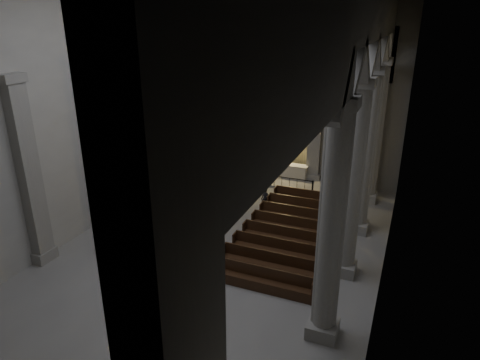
% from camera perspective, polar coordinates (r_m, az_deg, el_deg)
% --- Properties ---
extents(room, '(24.00, 24.10, 12.00)m').
position_cam_1_polar(room, '(16.21, -4.93, 12.38)').
color(room, gray).
rests_on(room, ground).
extents(sanctuary_wall, '(14.00, 0.77, 12.00)m').
position_cam_1_polar(sanctuary_wall, '(27.02, 6.67, 13.70)').
color(sanctuary_wall, gray).
rests_on(sanctuary_wall, ground).
extents(right_arcade, '(1.00, 24.00, 12.00)m').
position_cam_1_polar(right_arcade, '(15.83, 15.87, 12.30)').
color(right_arcade, gray).
rests_on(right_arcade, ground).
extents(left_pilasters, '(0.60, 13.00, 8.03)m').
position_cam_1_polar(left_pilasters, '(23.48, -15.53, 5.20)').
color(left_pilasters, gray).
rests_on(left_pilasters, ground).
extents(sanctuary_step, '(8.50, 2.60, 0.15)m').
position_cam_1_polar(sanctuary_step, '(27.76, 5.56, -0.02)').
color(sanctuary_step, gray).
rests_on(sanctuary_step, ground).
extents(altar, '(1.75, 0.70, 0.89)m').
position_cam_1_polar(altar, '(27.89, 7.26, 1.16)').
color(altar, beige).
rests_on(altar, sanctuary_step).
extents(altar_rail, '(4.85, 0.09, 0.95)m').
position_cam_1_polar(altar_rail, '(26.18, 4.60, -0.02)').
color(altar_rail, black).
rests_on(altar_rail, ground).
extents(candle_stand_left, '(0.25, 0.25, 1.51)m').
position_cam_1_polar(candle_stand_left, '(27.45, -0.80, 0.58)').
color(candle_stand_left, '#AA8A34').
rests_on(candle_stand_left, ground).
extents(candle_stand_right, '(0.27, 0.27, 1.58)m').
position_cam_1_polar(candle_stand_right, '(26.13, 11.59, -0.92)').
color(candle_stand_right, '#AA8A34').
rests_on(candle_stand_right, ground).
extents(pews, '(9.64, 8.76, 0.94)m').
position_cam_1_polar(pews, '(21.33, -0.31, -6.03)').
color(pews, black).
rests_on(pews, ground).
extents(worshipper, '(0.47, 0.31, 1.25)m').
position_cam_1_polar(worshipper, '(23.46, 3.37, -2.57)').
color(worshipper, black).
rests_on(worshipper, ground).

